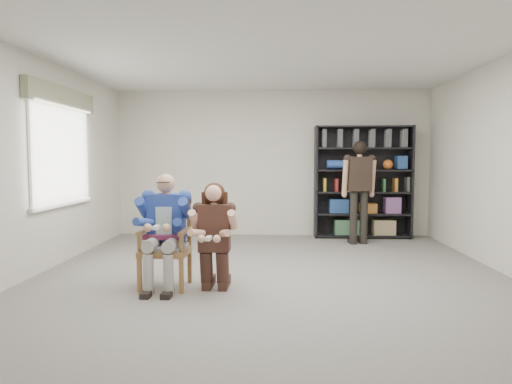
# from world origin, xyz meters

# --- Properties ---
(room_shell) EXTENTS (6.00, 7.00, 2.80)m
(room_shell) POSITION_xyz_m (0.00, 0.00, 1.40)
(room_shell) COLOR beige
(room_shell) RESTS_ON ground
(floor) EXTENTS (6.00, 7.00, 0.01)m
(floor) POSITION_xyz_m (0.00, 0.00, 0.00)
(floor) COLOR #66625E
(floor) RESTS_ON ground
(window_left) EXTENTS (0.16, 2.00, 1.75)m
(window_left) POSITION_xyz_m (-2.95, 1.00, 1.63)
(window_left) COLOR white
(window_left) RESTS_ON room_shell
(armchair) EXTENTS (0.60, 0.58, 1.02)m
(armchair) POSITION_xyz_m (-1.21, -0.23, 0.51)
(armchair) COLOR olive
(armchair) RESTS_ON floor
(seated_man) EXTENTS (0.59, 0.81, 1.33)m
(seated_man) POSITION_xyz_m (-1.21, -0.23, 0.66)
(seated_man) COLOR navy
(seated_man) RESTS_ON floor
(kneeling_woman) EXTENTS (0.53, 0.83, 1.21)m
(kneeling_woman) POSITION_xyz_m (-0.63, -0.35, 0.61)
(kneeling_woman) COLOR #36221A
(kneeling_woman) RESTS_ON floor
(bookshelf) EXTENTS (1.80, 0.38, 2.10)m
(bookshelf) POSITION_xyz_m (1.70, 3.28, 1.05)
(bookshelf) COLOR black
(bookshelf) RESTS_ON floor
(standing_man) EXTENTS (0.59, 0.39, 1.79)m
(standing_man) POSITION_xyz_m (1.51, 2.60, 0.89)
(standing_man) COLOR black
(standing_man) RESTS_ON floor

